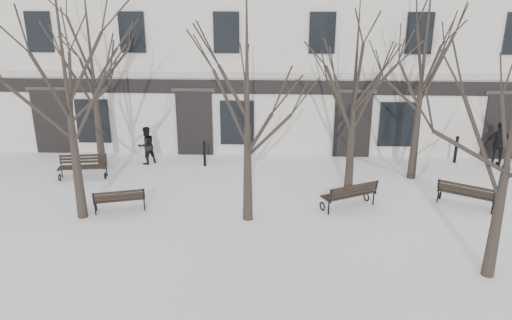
# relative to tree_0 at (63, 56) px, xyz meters

# --- Properties ---
(ground) EXTENTS (100.00, 100.00, 0.00)m
(ground) POSITION_rel_tree_0_xyz_m (6.23, -1.28, -5.27)
(ground) COLOR white
(ground) RESTS_ON ground
(building) EXTENTS (40.40, 10.20, 11.40)m
(building) POSITION_rel_tree_0_xyz_m (6.23, 11.68, 0.24)
(building) COLOR silver
(building) RESTS_ON ground
(tree_0) EXTENTS (5.91, 5.91, 8.44)m
(tree_0) POSITION_rel_tree_0_xyz_m (0.00, 0.00, 0.00)
(tree_0) COLOR black
(tree_0) RESTS_ON ground
(tree_1) EXTENTS (5.30, 5.30, 7.57)m
(tree_1) POSITION_rel_tree_0_xyz_m (5.48, 0.09, -0.54)
(tree_1) COLOR black
(tree_1) RESTS_ON ground
(tree_4) EXTENTS (5.65, 5.65, 8.06)m
(tree_4) POSITION_rel_tree_0_xyz_m (-0.93, 4.74, -0.23)
(tree_4) COLOR black
(tree_4) RESTS_ON ground
(tree_5) EXTENTS (4.81, 4.81, 6.87)m
(tree_5) POSITION_rel_tree_0_xyz_m (9.06, 2.41, -0.98)
(tree_5) COLOR black
(tree_5) RESTS_ON ground
(tree_6) EXTENTS (5.79, 5.79, 8.26)m
(tree_6) POSITION_rel_tree_0_xyz_m (11.78, 4.08, -0.11)
(tree_6) COLOR black
(tree_6) RESTS_ON ground
(bench_1) EXTENTS (1.78, 1.05, 0.85)m
(bench_1) POSITION_rel_tree_0_xyz_m (1.12, 0.47, -4.81)
(bench_1) COLOR black
(bench_1) RESTS_ON ground
(bench_2) EXTENTS (1.92, 1.50, 0.94)m
(bench_2) POSITION_rel_tree_0_xyz_m (12.93, 1.32, -4.76)
(bench_2) COLOR black
(bench_2) RESTS_ON ground
(bench_3) EXTENTS (1.92, 0.93, 0.93)m
(bench_3) POSITION_rel_tree_0_xyz_m (-1.27, 3.51, -4.77)
(bench_3) COLOR black
(bench_3) RESTS_ON ground
(bench_4) EXTENTS (2.02, 1.51, 0.98)m
(bench_4) POSITION_rel_tree_0_xyz_m (8.92, 1.04, -4.74)
(bench_4) COLOR black
(bench_4) RESTS_ON ground
(bollard_a) EXTENTS (0.14, 0.14, 1.10)m
(bollard_a) POSITION_rel_tree_0_xyz_m (3.36, 5.12, -4.69)
(bollard_a) COLOR black
(bollard_a) RESTS_ON ground
(bollard_b) EXTENTS (0.16, 0.16, 1.21)m
(bollard_b) POSITION_rel_tree_0_xyz_m (14.12, 5.98, -4.63)
(bollard_b) COLOR black
(bollard_b) RESTS_ON ground
(pedestrian_b) EXTENTS (1.00, 1.00, 1.63)m
(pedestrian_b) POSITION_rel_tree_0_xyz_m (0.84, 5.30, -5.27)
(pedestrian_b) COLOR black
(pedestrian_b) RESTS_ON ground
(pedestrian_c) EXTENTS (1.16, 0.60, 1.90)m
(pedestrian_c) POSITION_rel_tree_0_xyz_m (15.75, 5.67, -5.27)
(pedestrian_c) COLOR black
(pedestrian_c) RESTS_ON ground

